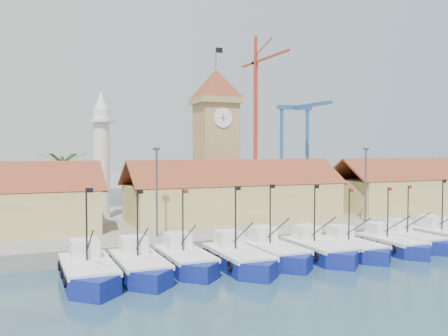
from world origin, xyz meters
name	(u,v)px	position (x,y,z in m)	size (l,w,h in m)	color
ground	(324,266)	(0.00, 0.00, 0.00)	(400.00, 400.00, 0.00)	#1B3649
quay	(221,221)	(0.00, 24.00, 0.75)	(140.00, 32.00, 1.50)	gray
terminal	(110,181)	(0.00, 110.00, 1.00)	(240.00, 80.00, 2.00)	gray
boat_0	(89,274)	(-20.08, 1.84, 0.81)	(3.76, 10.30, 7.80)	navy
boat_1	(140,268)	(-15.96, 2.35, 0.77)	(3.61, 9.88, 7.48)	navy
boat_2	(186,261)	(-11.77, 3.25, 0.75)	(3.52, 9.63, 7.29)	navy
boat_3	(240,260)	(-7.37, 1.81, 0.78)	(3.65, 9.99, 7.56)	navy
boat_4	(275,254)	(-3.37, 2.90, 0.78)	(3.63, 9.95, 7.53)	navy
boat_5	(320,251)	(1.18, 2.45, 0.76)	(3.57, 9.77, 7.39)	navy
boat_6	(354,249)	(5.01, 2.30, 0.71)	(3.32, 9.09, 6.88)	navy
boat_7	(393,245)	(9.80, 2.32, 0.71)	(3.32, 9.08, 6.87)	navy
boat_8	(413,241)	(13.37, 3.35, 0.71)	(3.32, 9.10, 6.89)	navy
hall_center	(234,200)	(0.00, 20.00, 3.99)	(27.04, 10.13, 7.61)	#D6C175
hall_right	(429,192)	(32.00, 20.00, 3.99)	(31.20, 10.13, 7.61)	#D6C175
clock_tower	(216,138)	(0.00, 26.00, 11.96)	(5.80, 5.80, 22.70)	tan
minaret	(102,154)	(-15.00, 28.00, 9.73)	(3.00, 3.00, 16.30)	silver
palm_tree	(62,183)	(-20.00, 26.00, 6.25)	(5.60, 5.03, 8.39)	brown
lamp_posts	(267,184)	(0.50, 12.00, 6.48)	(80.70, 0.25, 9.03)	#3F3F44
crane_red_right	(257,99)	(44.80, 103.87, 26.19)	(1.00, 30.98, 43.85)	#B3311B
gantry	(300,120)	(62.00, 106.65, 20.04)	(13.00, 22.00, 23.20)	#2E568D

